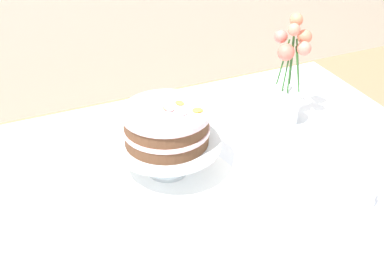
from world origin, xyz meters
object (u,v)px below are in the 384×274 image
(cake_stand, at_px, (167,147))
(layer_cake, at_px, (166,125))
(flower_vase, at_px, (289,83))
(teacup, at_px, (361,200))
(dining_table, at_px, (210,204))

(cake_stand, relative_size, layer_cake, 1.24)
(flower_vase, distance_m, teacup, 0.46)
(cake_stand, height_order, teacup, cake_stand)
(cake_stand, distance_m, flower_vase, 0.46)
(dining_table, xyz_separation_m, cake_stand, (-0.10, 0.08, 0.17))
(flower_vase, bearing_deg, cake_stand, -167.00)
(cake_stand, bearing_deg, layer_cake, -20.21)
(cake_stand, bearing_deg, flower_vase, 13.00)
(cake_stand, xyz_separation_m, teacup, (0.39, -0.33, -0.06))
(layer_cake, xyz_separation_m, flower_vase, (0.44, 0.10, -0.01))
(dining_table, height_order, teacup, teacup)
(dining_table, relative_size, cake_stand, 4.83)
(dining_table, height_order, flower_vase, flower_vase)
(dining_table, distance_m, teacup, 0.41)
(dining_table, xyz_separation_m, flower_vase, (0.35, 0.18, 0.23))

